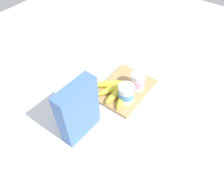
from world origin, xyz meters
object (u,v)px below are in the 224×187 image
(yogurt_cup_back, at_px, (126,93))
(cutting_board, at_px, (124,89))
(cereal_box, at_px, (78,111))
(yogurt_cup_front, at_px, (137,81))
(banana_bunch, at_px, (116,90))

(yogurt_cup_back, bearing_deg, cutting_board, -141.61)
(cereal_box, height_order, yogurt_cup_front, cereal_box)
(cutting_board, bearing_deg, yogurt_cup_back, 38.39)
(yogurt_cup_front, bearing_deg, yogurt_cup_back, 1.08)
(cutting_board, bearing_deg, yogurt_cup_front, 129.30)
(yogurt_cup_back, relative_size, banana_bunch, 0.41)
(cutting_board, distance_m, cereal_box, 0.32)
(cereal_box, distance_m, banana_bunch, 0.27)
(yogurt_cup_back, xyz_separation_m, banana_bunch, (-0.01, -0.07, -0.03))
(cereal_box, bearing_deg, yogurt_cup_back, 166.75)
(cutting_board, distance_m, banana_bunch, 0.06)
(cutting_board, relative_size, yogurt_cup_front, 3.32)
(cereal_box, xyz_separation_m, yogurt_cup_front, (-0.34, 0.06, -0.07))
(banana_bunch, bearing_deg, cutting_board, 162.30)
(cereal_box, relative_size, yogurt_cup_back, 2.98)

